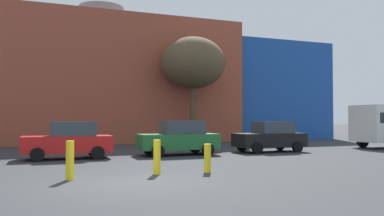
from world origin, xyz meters
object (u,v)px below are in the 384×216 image
at_px(bollard_yellow_2, 157,157).
at_px(parked_car_3, 179,138).
at_px(bare_tree_0, 193,63).
at_px(bollard_yellow_0, 208,158).
at_px(parked_car_2, 69,140).
at_px(bollard_yellow_1, 70,160).
at_px(parked_car_4, 270,137).

bearing_deg(bollard_yellow_2, parked_car_3, 65.18).
bearing_deg(bare_tree_0, bollard_yellow_0, -109.02).
relative_size(parked_car_2, parked_car_3, 0.98).
distance_m(parked_car_2, bollard_yellow_1, 6.61).
height_order(parked_car_3, bollard_yellow_2, parked_car_3).
height_order(parked_car_3, bare_tree_0, bare_tree_0).
height_order(parked_car_2, bollard_yellow_1, parked_car_2).
bearing_deg(bollard_yellow_0, bollard_yellow_1, -179.45).
bearing_deg(bare_tree_0, parked_car_4, -78.62).
distance_m(parked_car_2, parked_car_4, 10.83).
xyz_separation_m(parked_car_4, bare_tree_0, (-1.61, 7.98, 5.14)).
distance_m(parked_car_2, bare_tree_0, 13.23).
relative_size(bollard_yellow_0, bollard_yellow_2, 0.85).
height_order(parked_car_2, bollard_yellow_0, parked_car_2).
relative_size(bare_tree_0, bollard_yellow_0, 8.11).
bearing_deg(parked_car_2, parked_car_3, -180.00).
distance_m(parked_car_3, parked_car_4, 5.43).
relative_size(bare_tree_0, bollard_yellow_2, 6.92).
bearing_deg(parked_car_4, parked_car_2, 0.00).
bearing_deg(parked_car_2, parked_car_4, -180.00).
xyz_separation_m(parked_car_4, bollard_yellow_0, (-6.62, -6.56, -0.36)).
distance_m(bare_tree_0, bollard_yellow_2, 16.74).
height_order(bollard_yellow_0, bollard_yellow_2, bollard_yellow_2).
relative_size(bare_tree_0, bollard_yellow_1, 6.73).
relative_size(parked_car_2, bollard_yellow_0, 4.06).
height_order(parked_car_4, bollard_yellow_2, parked_car_4).
bearing_deg(bollard_yellow_0, parked_car_2, 122.73).
distance_m(bollard_yellow_1, bollard_yellow_2, 2.81).
height_order(parked_car_3, bollard_yellow_0, parked_car_3).
bearing_deg(parked_car_3, bollard_yellow_2, 65.18).
xyz_separation_m(parked_car_3, bare_tree_0, (3.82, 7.98, 5.11)).
xyz_separation_m(bollard_yellow_1, bollard_yellow_2, (2.80, 0.25, -0.02)).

